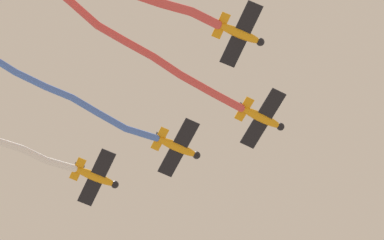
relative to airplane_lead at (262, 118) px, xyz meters
The scene contains 6 objects.
airplane_lead is the anchor object (origin of this frame).
smoke_trail_lead 16.67m from the airplane_lead, 71.84° to the right, with size 11.00×27.62×3.60m.
airplane_left_wing 8.57m from the airplane_lead, 124.35° to the right, with size 6.53×4.97×1.61m.
smoke_trail_left_wing 23.19m from the airplane_lead, 92.27° to the right, with size 8.57×27.95×3.50m.
airplane_right_wing 8.59m from the airplane_lead, 28.31° to the right, with size 6.53×4.93×1.61m.
airplane_slot 17.15m from the airplane_lead, 124.36° to the right, with size 6.53×4.96×1.61m.
Camera 1 is at (31.13, -15.44, 4.79)m, focal length 78.23 mm.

